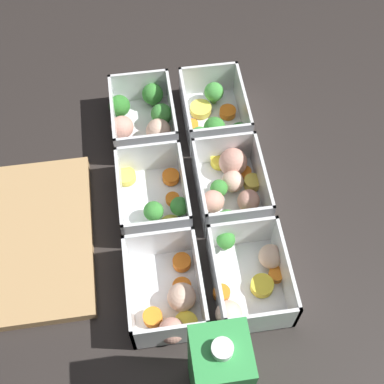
% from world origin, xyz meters
% --- Properties ---
extents(ground_plane, '(4.00, 4.00, 0.00)m').
position_xyz_m(ground_plane, '(0.00, 0.00, 0.00)').
color(ground_plane, '#282321').
extents(container_near_left, '(0.15, 0.13, 0.07)m').
position_xyz_m(container_near_left, '(-0.16, -0.06, 0.02)').
color(container_near_left, white).
rests_on(container_near_left, ground_plane).
extents(container_near_center, '(0.16, 0.11, 0.07)m').
position_xyz_m(container_near_center, '(0.00, -0.06, 0.02)').
color(container_near_center, white).
rests_on(container_near_center, ground_plane).
extents(container_near_right, '(0.15, 0.11, 0.07)m').
position_xyz_m(container_near_right, '(0.15, -0.06, 0.03)').
color(container_near_right, white).
rests_on(container_near_right, ground_plane).
extents(container_far_left, '(0.16, 0.11, 0.07)m').
position_xyz_m(container_far_left, '(-0.17, 0.06, 0.02)').
color(container_far_left, white).
rests_on(container_far_left, ground_plane).
extents(container_far_center, '(0.15, 0.11, 0.07)m').
position_xyz_m(container_far_center, '(-0.00, 0.06, 0.02)').
color(container_far_center, white).
rests_on(container_far_center, ground_plane).
extents(container_far_right, '(0.15, 0.12, 0.07)m').
position_xyz_m(container_far_right, '(0.16, 0.06, 0.03)').
color(container_far_right, white).
rests_on(container_far_right, ground_plane).
extents(juice_carton, '(0.07, 0.07, 0.20)m').
position_xyz_m(juice_carton, '(-0.30, 0.01, 0.10)').
color(juice_carton, green).
rests_on(juice_carton, ground_plane).
extents(cutting_board, '(0.28, 0.18, 0.02)m').
position_xyz_m(cutting_board, '(-0.04, 0.26, 0.01)').
color(cutting_board, tan).
rests_on(cutting_board, ground_plane).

